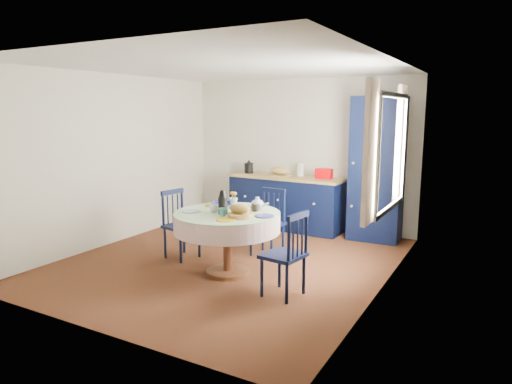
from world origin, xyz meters
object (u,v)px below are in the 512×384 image
Objects in this scene: chair_right at (286,254)px; mug_b at (223,212)px; cobalt_bowl at (222,204)px; dining_table at (228,222)px; mug_c at (255,208)px; pantry_cabinet at (377,169)px; mug_d at (233,202)px; chair_far at (269,222)px; mug_a at (214,208)px; chair_left at (180,224)px; kitchen_counter at (286,201)px.

chair_right is 9.15× the size of mug_b.
dining_table is at bearing -45.33° from cobalt_bowl.
mug_c is at bearing -3.62° from cobalt_bowl.
pantry_cabinet is 2.45m from mug_d.
pantry_cabinet is 1.94m from chair_far.
dining_table is 0.96m from chair_right.
chair_left is at bearing 158.49° from mug_a.
mug_b is (0.21, -0.14, 0.00)m from mug_a.
kitchen_counter is at bearing 179.24° from pantry_cabinet.
chair_right is 0.87m from mug_c.
mug_a is at bearing -157.78° from dining_table.
chair_far is at bearing -43.93° from chair_left.
kitchen_counter is 2.16× the size of chair_right.
kitchen_counter is 2.48m from mug_a.
mug_a is at bearing -72.99° from cobalt_bowl.
dining_table is at bearing -89.63° from chair_far.
kitchen_counter is 2.17m from cobalt_bowl.
pantry_cabinet is (1.50, 0.04, 0.63)m from kitchen_counter.
mug_d reaches higher than mug_b.
mug_a is 0.47× the size of cobalt_bowl.
chair_left is 3.76× the size of cobalt_bowl.
dining_table reaches higher than chair_far.
chair_far is (0.06, 0.94, -0.19)m from dining_table.
chair_far is at bearing 86.33° from dining_table.
kitchen_counter reaches higher than mug_b.
mug_d reaches higher than mug_a.
pantry_cabinet reaches higher than mug_c.
chair_far is at bearing 66.55° from cobalt_bowl.
mug_c is (0.41, 0.27, -0.00)m from mug_a.
chair_right is at bearing -51.21° from chair_far.
mug_d is at bearing 49.40° from cobalt_bowl.
mug_b is at bearing -78.96° from kitchen_counter.
dining_table reaches higher than chair_right.
chair_left is at bearing -135.77° from pantry_cabinet.
mug_a is (0.78, -0.31, 0.35)m from chair_left.
chair_far reaches higher than cobalt_bowl.
dining_table is 11.38× the size of mug_c.
kitchen_counter is 2.21× the size of chair_far.
kitchen_counter reaches higher than chair_left.
chair_far reaches higher than mug_c.
mug_a is 0.32m from cobalt_bowl.
chair_left is 1.90m from chair_right.
chair_right is 8.10× the size of mug_a.
kitchen_counter is 1.50m from chair_far.
mug_c reaches higher than cobalt_bowl.
mug_b is (0.98, -0.44, 0.35)m from chair_left.
kitchen_counter is at bearing 99.12° from mug_b.
mug_c is at bearing -119.10° from chair_right.
mug_b is at bearing -73.13° from dining_table.
chair_right is at bearing -95.01° from chair_left.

